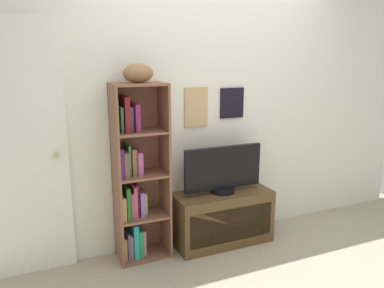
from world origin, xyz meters
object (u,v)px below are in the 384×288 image
Objects in this scene: football at (138,73)px; door at (17,153)px; television at (223,170)px; bookshelf at (135,179)px; tv_stand at (222,217)px.

football is 1.12m from door.
bookshelf is at bearing 174.52° from television.
bookshelf is 0.90m from football.
bookshelf reaches higher than television.
tv_stand is 0.47m from television.
tv_stand is at bearing -3.70° from football.
tv_stand is 1.88m from door.
football is 0.27× the size of tv_stand.
door is (-1.71, 0.17, 0.30)m from television.
football reaches higher than tv_stand.
football is at bearing 176.30° from tv_stand.
tv_stand is (0.77, -0.05, -1.36)m from football.
door reaches higher than bookshelf.
bookshelf is 0.75× the size of door.
bookshelf is 0.94m from tv_stand.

